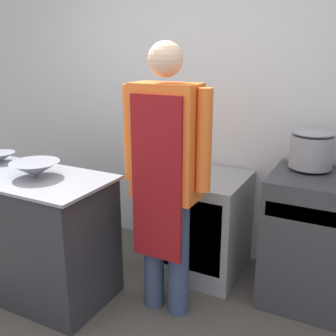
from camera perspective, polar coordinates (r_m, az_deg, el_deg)
name	(u,v)px	position (r m, az deg, el deg)	size (l,w,h in m)	color
wall_back	(199,98)	(3.33, 4.51, 10.09)	(8.00, 0.05, 2.70)	silver
prep_counter	(24,232)	(3.11, -20.23, -8.67)	(1.39, 0.62, 0.91)	#2D2D33
stove	(328,242)	(2.96, 22.22, -9.96)	(0.83, 0.62, 0.96)	#38383D
fridge_unit	(200,223)	(3.19, 4.63, -7.99)	(0.69, 0.64, 0.80)	#93999E
person_cook	(165,170)	(2.47, -0.40, -0.22)	(0.60, 0.24, 1.79)	#38476B
mixing_bowl	(35,169)	(2.83, -18.71, -0.15)	(0.34, 0.34, 0.10)	gray
small_bowl	(1,157)	(3.30, -23.11, 1.47)	(0.22, 0.22, 0.07)	gray
stock_pot	(312,148)	(2.87, 20.14, 2.71)	(0.29, 0.29, 0.27)	gray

